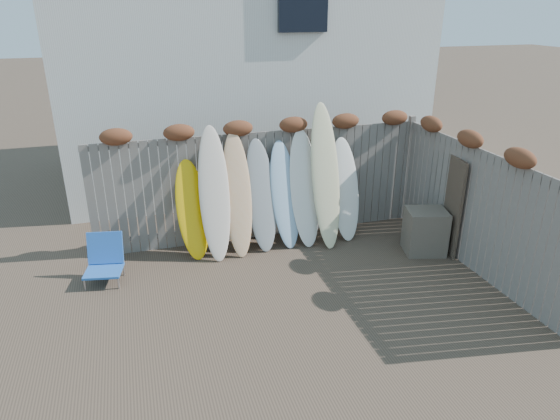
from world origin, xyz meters
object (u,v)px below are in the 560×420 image
object	(u,v)px
beach_chair	(104,259)
wooden_crate	(425,231)
lattice_panel	(446,202)
surfboard_0	(192,210)

from	to	relation	value
beach_chair	wooden_crate	bearing A→B (deg)	-6.88
lattice_panel	surfboard_0	xyz separation A→B (m)	(-4.32, 0.97, -0.03)
lattice_panel	wooden_crate	bearing A→B (deg)	-154.51
beach_chair	wooden_crate	distance (m)	5.40
beach_chair	wooden_crate	world-z (taller)	wooden_crate
beach_chair	lattice_panel	size ratio (longest dim) A/B	0.43
wooden_crate	surfboard_0	size ratio (longest dim) A/B	0.45
wooden_crate	surfboard_0	world-z (taller)	surfboard_0
wooden_crate	surfboard_0	distance (m)	4.06
wooden_crate	lattice_panel	size ratio (longest dim) A/B	0.46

